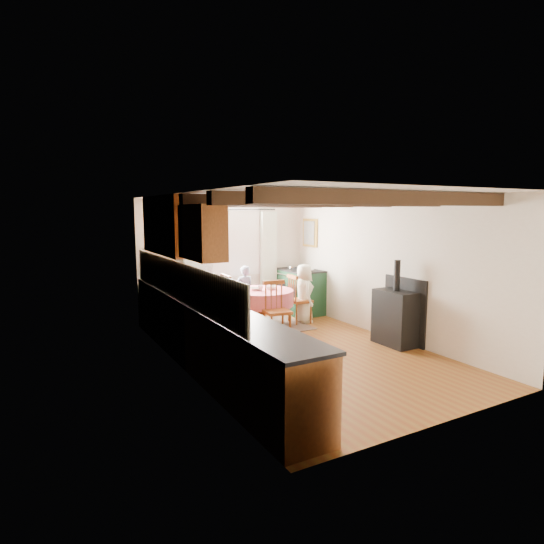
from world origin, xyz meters
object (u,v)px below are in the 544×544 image
cast_iron_stove (396,303)px  child_far (244,292)px  chair_right (300,299)px  aga_range (300,291)px  chair_near (277,310)px  dining_table (262,309)px  cup (260,288)px  chair_left (217,304)px  child_right (304,293)px

cast_iron_stove → child_far: cast_iron_stove is taller
chair_right → aga_range: size_ratio=0.92×
chair_near → cast_iron_stove: cast_iron_stove is taller
dining_table → cast_iron_stove: size_ratio=0.84×
cast_iron_stove → cup: size_ratio=13.28×
child_far → chair_left: bearing=43.9°
child_right → cup: (-0.96, 0.01, 0.18)m
chair_left → cup: chair_left is taller
chair_right → cup: size_ratio=9.11×
cast_iron_stove → cup: (-1.43, 1.99, 0.06)m
cast_iron_stove → chair_left: bearing=137.5°
chair_near → chair_left: chair_left is taller
chair_near → chair_right: 1.12m
chair_right → chair_left: bearing=91.8°
child_far → cup: bearing=88.7°
chair_right → cup: chair_right is taller
chair_right → child_right: size_ratio=0.83×
dining_table → child_right: 0.92m
chair_near → aga_range: (1.35, 1.39, -0.01)m
chair_left → child_far: 1.19m
child_far → child_right: size_ratio=0.94×
chair_right → child_far: (-0.78, 0.86, 0.06)m
chair_left → cast_iron_stove: cast_iron_stove is taller
chair_near → cast_iron_stove: bearing=-34.8°
chair_right → cast_iron_stove: (0.57, -1.98, 0.22)m
dining_table → cast_iron_stove: (1.37, -2.04, 0.34)m
cup → cast_iron_stove: bearing=-54.3°
cast_iron_stove → child_far: 3.15m
aga_range → cast_iron_stove: (0.11, -2.69, 0.22)m
child_right → cup: bearing=104.4°
child_far → child_right: (0.88, -0.86, 0.04)m
dining_table → chair_left: chair_left is taller
chair_near → aga_range: bearing=52.8°
aga_range → cast_iron_stove: size_ratio=0.75×
chair_left → aga_range: bearing=109.3°
chair_near → cup: (0.03, 0.69, 0.27)m
chair_left → cup: 0.87m
cup → child_right: bearing=-0.8°
cast_iron_stove → child_right: 2.04m
child_far → child_right: child_right is taller
child_right → chair_near: bearing=139.7°
dining_table → chair_near: chair_near is taller
chair_left → dining_table: bearing=90.9°
dining_table → cup: cup is taller
dining_table → child_far: bearing=88.6°
dining_table → child_far: size_ratio=1.09×
cast_iron_stove → cup: cast_iron_stove is taller
cup → aga_range: bearing=28.0°
chair_near → chair_right: bearing=44.2°
aga_range → child_far: bearing=173.3°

